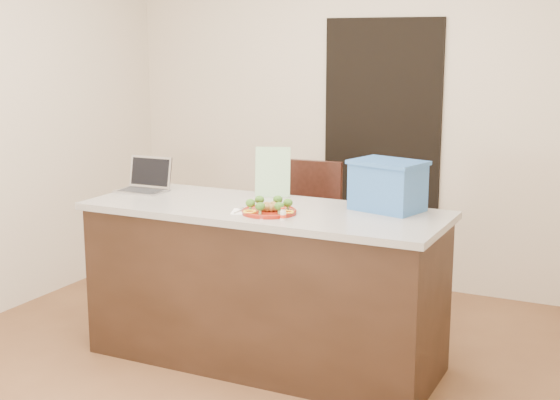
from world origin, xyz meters
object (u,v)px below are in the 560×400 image
at_px(island, 264,285).
at_px(napkin, 245,212).
at_px(plate, 269,211).
at_px(chair, 302,229).
at_px(yogurt_bottle, 283,215).
at_px(laptop, 146,182).
at_px(blue_box, 388,185).

bearing_deg(island, napkin, -101.77).
height_order(plate, chair, chair).
xyz_separation_m(island, napkin, (-0.03, -0.16, 0.46)).
distance_m(plate, yogurt_bottle, 0.18).
relative_size(plate, yogurt_bottle, 4.34).
xyz_separation_m(yogurt_bottle, chair, (-0.38, 1.09, -0.36)).
bearing_deg(chair, napkin, -87.11).
xyz_separation_m(island, yogurt_bottle, (0.24, -0.24, 0.49)).
bearing_deg(chair, yogurt_bottle, -74.04).
bearing_deg(napkin, yogurt_bottle, -17.19).
bearing_deg(napkin, plate, 12.31).
height_order(napkin, yogurt_bottle, yogurt_bottle).
relative_size(napkin, chair, 0.13).
xyz_separation_m(yogurt_bottle, laptop, (-1.12, 0.35, 0.03)).
xyz_separation_m(island, laptop, (-0.88, 0.11, 0.51)).
height_order(napkin, blue_box, blue_box).
distance_m(yogurt_bottle, blue_box, 0.64).
relative_size(island, yogurt_bottle, 30.03).
bearing_deg(island, yogurt_bottle, -45.68).
xyz_separation_m(island, blue_box, (0.65, 0.23, 0.60)).
xyz_separation_m(plate, laptop, (-0.98, 0.24, 0.04)).
xyz_separation_m(laptop, blue_box, (1.53, 0.12, 0.08)).
relative_size(plate, blue_box, 0.68).
xyz_separation_m(plate, yogurt_bottle, (0.14, -0.11, 0.02)).
bearing_deg(chair, blue_box, -41.32).
bearing_deg(napkin, island, 78.23).
bearing_deg(blue_box, island, -145.83).
bearing_deg(blue_box, laptop, -160.69).
height_order(yogurt_bottle, chair, chair).
bearing_deg(plate, island, 127.61).
bearing_deg(yogurt_bottle, napkin, 162.81).
bearing_deg(laptop, napkin, -19.49).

